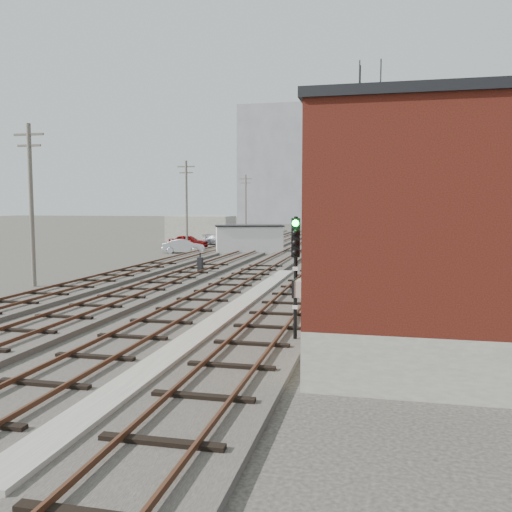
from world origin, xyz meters
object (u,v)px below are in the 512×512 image
(site_trailer, at_px, (249,239))
(car_silver, at_px, (184,246))
(car_red, at_px, (189,242))
(car_grey, at_px, (220,240))
(switch_stand, at_px, (200,265))
(signal_mast, at_px, (295,270))

(site_trailer, xyz_separation_m, car_silver, (-6.23, -0.93, -0.70))
(car_red, xyz_separation_m, car_grey, (1.86, 5.48, -0.11))
(car_silver, bearing_deg, switch_stand, -168.77)
(signal_mast, distance_m, car_red, 41.09)
(car_red, bearing_deg, switch_stand, -162.79)
(site_trailer, height_order, car_grey, site_trailer)
(car_silver, bearing_deg, site_trailer, -94.26)
(signal_mast, height_order, car_grey, signal_mast)
(signal_mast, height_order, switch_stand, signal_mast)
(site_trailer, distance_m, car_silver, 6.34)
(switch_stand, bearing_deg, signal_mast, -58.93)
(switch_stand, xyz_separation_m, site_trailer, (-0.57, 16.23, 0.71))
(signal_mast, relative_size, car_red, 0.99)
(signal_mast, relative_size, car_grey, 1.00)
(car_red, height_order, car_grey, car_red)
(signal_mast, relative_size, car_silver, 1.05)
(signal_mast, height_order, car_silver, signal_mast)
(car_red, distance_m, car_silver, 5.80)
(signal_mast, bearing_deg, car_red, 114.52)
(signal_mast, distance_m, switch_stand, 18.71)
(signal_mast, bearing_deg, car_grey, 109.51)
(car_red, distance_m, car_grey, 5.79)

